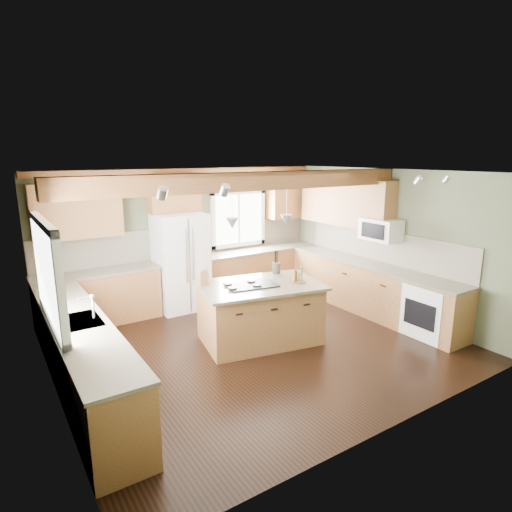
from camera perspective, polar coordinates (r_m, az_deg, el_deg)
floor at (r=6.70m, az=0.11°, el=-11.70°), size 5.60×5.60×0.00m
ceiling at (r=6.07m, az=0.12°, el=11.12°), size 5.60×5.60×0.00m
wall_back at (r=8.42m, az=-9.24°, el=2.66°), size 5.60×0.00×5.60m
wall_left at (r=5.34m, az=-26.06°, el=-4.80°), size 0.00×5.00×5.00m
wall_right at (r=8.10m, az=16.94°, el=1.83°), size 0.00×5.00×5.00m
ceiling_beam at (r=6.16m, az=-0.40°, el=9.94°), size 5.55×0.26×0.26m
soffit_trim at (r=8.19m, az=-9.28°, el=11.11°), size 5.55×0.20×0.10m
backsplash_back at (r=8.42m, az=-9.18°, el=2.04°), size 5.58×0.03×0.58m
backsplash_right at (r=8.14m, az=16.57°, el=1.26°), size 0.03×3.70×0.58m
base_cab_back_left at (r=7.82m, az=-20.20°, el=-5.35°), size 2.02×0.60×0.88m
counter_back_left at (r=7.69m, az=-20.47°, el=-2.10°), size 2.06×0.64×0.04m
base_cab_back_right at (r=9.05m, az=0.40°, el=-2.00°), size 2.62×0.60×0.88m
counter_back_right at (r=8.94m, az=0.40°, el=0.84°), size 2.66×0.64×0.04m
base_cab_left at (r=5.72m, az=-22.20°, el=-12.47°), size 0.60×3.70×0.88m
counter_left at (r=5.55m, az=-22.61°, el=-8.17°), size 0.64×3.74×0.04m
base_cab_right at (r=8.12m, az=14.89°, el=-4.28°), size 0.60×3.70×0.88m
counter_right at (r=8.00m, az=15.09°, el=-1.13°), size 0.64×3.74×0.04m
upper_cab_back_left at (r=7.58m, az=-22.81°, el=5.59°), size 1.40×0.35×0.90m
upper_cab_over_fridge at (r=8.03m, az=-10.93°, el=8.21°), size 0.96×0.35×0.70m
upper_cab_right at (r=8.48m, az=11.81°, el=7.07°), size 0.35×2.20×0.90m
upper_cab_back_corner at (r=9.34m, az=4.18°, el=7.87°), size 0.90×0.35×0.90m
window_left at (r=5.32m, az=-26.19°, el=-2.06°), size 0.04×1.60×1.05m
window_back at (r=8.88m, az=-2.43°, el=5.01°), size 1.10×0.04×1.00m
sink at (r=5.55m, az=-22.62°, el=-8.12°), size 0.50×0.65×0.03m
faucet at (r=5.53m, az=-20.92°, el=-6.44°), size 0.02×0.02×0.28m
dishwasher at (r=4.60m, az=-18.69°, el=-18.97°), size 0.60×0.60×0.84m
oven at (r=7.36m, az=22.36°, el=-6.78°), size 0.60×0.72×0.84m
microwave at (r=7.86m, az=16.30°, el=3.39°), size 0.40×0.70×0.38m
pendant_left at (r=6.14m, az=-3.18°, el=4.37°), size 0.18×0.18×0.16m
pendant_right at (r=6.47m, az=4.07°, el=4.81°), size 0.18×0.18×0.16m
refrigerator at (r=8.05m, az=-9.98°, el=-0.78°), size 0.90×0.74×1.80m
island at (r=6.67m, az=0.51°, el=-7.72°), size 1.89×1.36×0.88m
island_top at (r=6.51m, az=0.52°, el=-3.95°), size 2.02×1.49×0.04m
cooktop at (r=6.45m, az=-0.66°, el=-3.83°), size 0.83×0.63×0.02m
knife_block at (r=6.48m, az=-6.87°, el=-3.03°), size 0.15×0.13×0.20m
utensil_crock at (r=7.10m, az=2.71°, el=-1.60°), size 0.18×0.18×0.17m
bottle_tray at (r=6.62m, az=5.63°, el=-2.51°), size 0.27×0.27×0.23m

